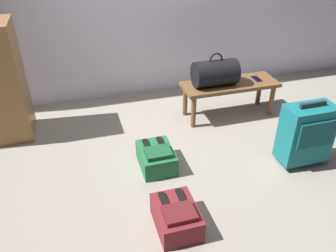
# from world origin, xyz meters

# --- Properties ---
(ground_plane) EXTENTS (6.60, 6.60, 0.00)m
(ground_plane) POSITION_xyz_m (0.00, 0.00, 0.00)
(ground_plane) COLOR gray
(bench) EXTENTS (1.00, 0.36, 0.38)m
(bench) POSITION_xyz_m (0.66, 0.75, 0.32)
(bench) COLOR brown
(bench) RESTS_ON ground
(duffel_bag_black) EXTENTS (0.44, 0.26, 0.34)m
(duffel_bag_black) POSITION_xyz_m (0.49, 0.75, 0.51)
(duffel_bag_black) COLOR black
(duffel_bag_black) RESTS_ON bench
(cell_phone) EXTENTS (0.07, 0.14, 0.01)m
(cell_phone) POSITION_xyz_m (0.97, 0.75, 0.38)
(cell_phone) COLOR #191E4C
(cell_phone) RESTS_ON bench
(suitcase_upright_teal) EXTENTS (0.41, 0.25, 0.59)m
(suitcase_upright_teal) POSITION_xyz_m (0.91, -0.20, 0.30)
(suitcase_upright_teal) COLOR #14666B
(suitcase_upright_teal) RESTS_ON ground
(backpack_maroon) EXTENTS (0.28, 0.38, 0.21)m
(backpack_maroon) POSITION_xyz_m (-0.34, -0.59, 0.09)
(backpack_maroon) COLOR maroon
(backpack_maroon) RESTS_ON ground
(backpack_green) EXTENTS (0.28, 0.38, 0.21)m
(backpack_green) POSITION_xyz_m (-0.30, 0.09, 0.09)
(backpack_green) COLOR #1E6038
(backpack_green) RESTS_ON ground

